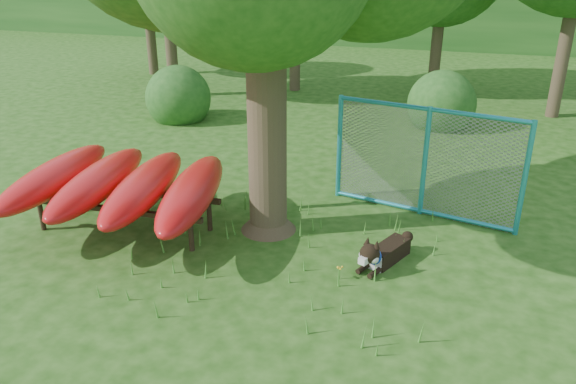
% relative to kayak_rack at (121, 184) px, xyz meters
% --- Properties ---
extents(ground, '(80.00, 80.00, 0.00)m').
position_rel_kayak_rack_xyz_m(ground, '(2.61, -1.06, -0.83)').
color(ground, '#1A440D').
rests_on(ground, ground).
extents(wooden_post, '(0.38, 0.13, 1.41)m').
position_rel_kayak_rack_xyz_m(wooden_post, '(2.04, 1.52, -0.09)').
color(wooden_post, brown).
rests_on(wooden_post, ground).
extents(kayak_rack, '(3.73, 3.30, 1.09)m').
position_rel_kayak_rack_xyz_m(kayak_rack, '(0.00, 0.00, 0.00)').
color(kayak_rack, black).
rests_on(kayak_rack, ground).
extents(husky_dog, '(0.71, 1.17, 0.56)m').
position_rel_kayak_rack_xyz_m(husky_dog, '(4.28, 0.15, -0.63)').
color(husky_dog, black).
rests_on(husky_dog, ground).
extents(fence_section, '(3.28, 0.80, 3.25)m').
position_rel_kayak_rack_xyz_m(fence_section, '(4.64, 2.17, 0.15)').
color(fence_section, '#279CB8').
rests_on(fence_section, ground).
extents(wildflower_clump, '(0.10, 0.09, 0.21)m').
position_rel_kayak_rack_xyz_m(wildflower_clump, '(3.76, -0.43, -0.66)').
color(wildflower_clump, '#49902F').
rests_on(wildflower_clump, ground).
extents(shrub_left, '(1.80, 1.80, 1.80)m').
position_rel_kayak_rack_xyz_m(shrub_left, '(-2.39, 6.44, -0.83)').
color(shrub_left, '#1F521A').
rests_on(shrub_left, ground).
extents(shrub_mid, '(1.80, 1.80, 1.80)m').
position_rel_kayak_rack_xyz_m(shrub_mid, '(4.61, 7.94, -0.83)').
color(shrub_mid, '#1F521A').
rests_on(shrub_mid, ground).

